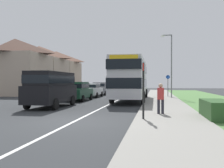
{
  "coord_description": "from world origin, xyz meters",
  "views": [
    {
      "loc": [
        3.49,
        -10.21,
        1.75
      ],
      "look_at": [
        0.54,
        6.54,
        1.6
      ],
      "focal_mm": 38.89,
      "sensor_mm": 36.0,
      "label": 1
    }
  ],
  "objects_px": {
    "parked_car_dark_green": "(78,90)",
    "parked_car_white": "(92,89)",
    "pedestrian_at_stop": "(161,97)",
    "street_lamp_mid": "(170,61)",
    "parked_van_black": "(52,86)",
    "cycle_route_sign": "(168,85)",
    "double_decker_bus": "(131,78)",
    "parked_car_grey": "(101,88)",
    "bus_stop_sign": "(143,87)"
  },
  "relations": [
    {
      "from": "pedestrian_at_stop",
      "to": "street_lamp_mid",
      "type": "xyz_separation_m",
      "value": [
        1.31,
        13.36,
        2.9
      ]
    },
    {
      "from": "pedestrian_at_stop",
      "to": "bus_stop_sign",
      "type": "height_order",
      "value": "bus_stop_sign"
    },
    {
      "from": "parked_van_black",
      "to": "parked_car_dark_green",
      "type": "xyz_separation_m",
      "value": [
        0.02,
        5.75,
        -0.48
      ]
    },
    {
      "from": "parked_van_black",
      "to": "parked_car_white",
      "type": "height_order",
      "value": "parked_van_black"
    },
    {
      "from": "double_decker_bus",
      "to": "street_lamp_mid",
      "type": "height_order",
      "value": "street_lamp_mid"
    },
    {
      "from": "parked_car_grey",
      "to": "pedestrian_at_stop",
      "type": "relative_size",
      "value": 2.65
    },
    {
      "from": "parked_car_dark_green",
      "to": "cycle_route_sign",
      "type": "bearing_deg",
      "value": 37.28
    },
    {
      "from": "double_decker_bus",
      "to": "parked_car_white",
      "type": "bearing_deg",
      "value": 136.31
    },
    {
      "from": "pedestrian_at_stop",
      "to": "parked_van_black",
      "type": "bearing_deg",
      "value": 156.64
    },
    {
      "from": "double_decker_bus",
      "to": "parked_car_grey",
      "type": "distance_m",
      "value": 11.23
    },
    {
      "from": "parked_car_white",
      "to": "parked_van_black",
      "type": "bearing_deg",
      "value": -89.6
    },
    {
      "from": "parked_van_black",
      "to": "parked_car_white",
      "type": "distance_m",
      "value": 11.1
    },
    {
      "from": "parked_car_white",
      "to": "parked_car_grey",
      "type": "xyz_separation_m",
      "value": [
        -0.09,
        5.23,
        0.05
      ]
    },
    {
      "from": "double_decker_bus",
      "to": "parked_car_dark_green",
      "type": "height_order",
      "value": "double_decker_bus"
    },
    {
      "from": "cycle_route_sign",
      "to": "street_lamp_mid",
      "type": "height_order",
      "value": "street_lamp_mid"
    },
    {
      "from": "double_decker_bus",
      "to": "parked_car_white",
      "type": "xyz_separation_m",
      "value": [
        -4.95,
        4.73,
        -1.26
      ]
    },
    {
      "from": "double_decker_bus",
      "to": "street_lamp_mid",
      "type": "bearing_deg",
      "value": 45.6
    },
    {
      "from": "parked_van_black",
      "to": "parked_car_white",
      "type": "xyz_separation_m",
      "value": [
        -0.08,
        11.08,
        -0.55
      ]
    },
    {
      "from": "parked_car_grey",
      "to": "street_lamp_mid",
      "type": "xyz_separation_m",
      "value": [
        8.8,
        -6.12,
        2.95
      ]
    },
    {
      "from": "street_lamp_mid",
      "to": "cycle_route_sign",
      "type": "bearing_deg",
      "value": 94.14
    },
    {
      "from": "bus_stop_sign",
      "to": "parked_car_grey",
      "type": "bearing_deg",
      "value": 107.47
    },
    {
      "from": "parked_car_grey",
      "to": "cycle_route_sign",
      "type": "height_order",
      "value": "cycle_route_sign"
    },
    {
      "from": "parked_car_dark_green",
      "to": "pedestrian_at_stop",
      "type": "bearing_deg",
      "value": -50.66
    },
    {
      "from": "parked_car_white",
      "to": "pedestrian_at_stop",
      "type": "bearing_deg",
      "value": -62.55
    },
    {
      "from": "double_decker_bus",
      "to": "parked_van_black",
      "type": "xyz_separation_m",
      "value": [
        -4.87,
        -6.36,
        -0.71
      ]
    },
    {
      "from": "double_decker_bus",
      "to": "parked_car_grey",
      "type": "bearing_deg",
      "value": 116.85
    },
    {
      "from": "parked_van_black",
      "to": "cycle_route_sign",
      "type": "height_order",
      "value": "cycle_route_sign"
    },
    {
      "from": "parked_van_black",
      "to": "cycle_route_sign",
      "type": "distance_m",
      "value": 14.86
    },
    {
      "from": "parked_van_black",
      "to": "parked_car_grey",
      "type": "height_order",
      "value": "parked_van_black"
    },
    {
      "from": "parked_car_white",
      "to": "pedestrian_at_stop",
      "type": "xyz_separation_m",
      "value": [
        7.4,
        -14.25,
        0.09
      ]
    },
    {
      "from": "parked_car_dark_green",
      "to": "parked_car_grey",
      "type": "xyz_separation_m",
      "value": [
        -0.19,
        10.56,
        -0.02
      ]
    },
    {
      "from": "double_decker_bus",
      "to": "cycle_route_sign",
      "type": "bearing_deg",
      "value": 58.27
    },
    {
      "from": "parked_van_black",
      "to": "parked_car_white",
      "type": "bearing_deg",
      "value": 90.4
    },
    {
      "from": "parked_car_white",
      "to": "cycle_route_sign",
      "type": "distance_m",
      "value": 8.66
    },
    {
      "from": "parked_van_black",
      "to": "parked_car_white",
      "type": "relative_size",
      "value": 1.27
    },
    {
      "from": "parked_car_white",
      "to": "cycle_route_sign",
      "type": "relative_size",
      "value": 1.59
    },
    {
      "from": "parked_van_black",
      "to": "street_lamp_mid",
      "type": "bearing_deg",
      "value": 49.74
    },
    {
      "from": "double_decker_bus",
      "to": "parked_van_black",
      "type": "relative_size",
      "value": 2.11
    },
    {
      "from": "parked_car_dark_green",
      "to": "parked_car_white",
      "type": "height_order",
      "value": "parked_car_dark_green"
    },
    {
      "from": "double_decker_bus",
      "to": "parked_car_dark_green",
      "type": "distance_m",
      "value": 5.04
    },
    {
      "from": "street_lamp_mid",
      "to": "parked_car_white",
      "type": "bearing_deg",
      "value": 174.17
    },
    {
      "from": "parked_car_white",
      "to": "pedestrian_at_stop",
      "type": "height_order",
      "value": "pedestrian_at_stop"
    },
    {
      "from": "pedestrian_at_stop",
      "to": "bus_stop_sign",
      "type": "relative_size",
      "value": 0.64
    },
    {
      "from": "parked_car_dark_green",
      "to": "bus_stop_sign",
      "type": "distance_m",
      "value": 12.56
    },
    {
      "from": "parked_car_grey",
      "to": "double_decker_bus",
      "type": "bearing_deg",
      "value": -63.15
    },
    {
      "from": "parked_car_grey",
      "to": "bus_stop_sign",
      "type": "relative_size",
      "value": 1.7
    },
    {
      "from": "pedestrian_at_stop",
      "to": "parked_car_white",
      "type": "bearing_deg",
      "value": 117.45
    },
    {
      "from": "parked_car_dark_green",
      "to": "bus_stop_sign",
      "type": "bearing_deg",
      "value": -58.72
    },
    {
      "from": "parked_car_dark_green",
      "to": "cycle_route_sign",
      "type": "distance_m",
      "value": 10.66
    },
    {
      "from": "parked_van_black",
      "to": "bus_stop_sign",
      "type": "distance_m",
      "value": 8.21
    }
  ]
}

